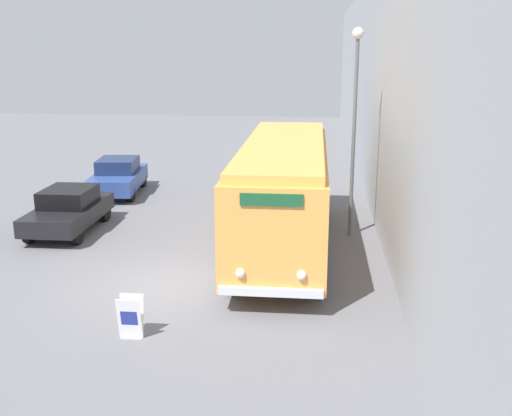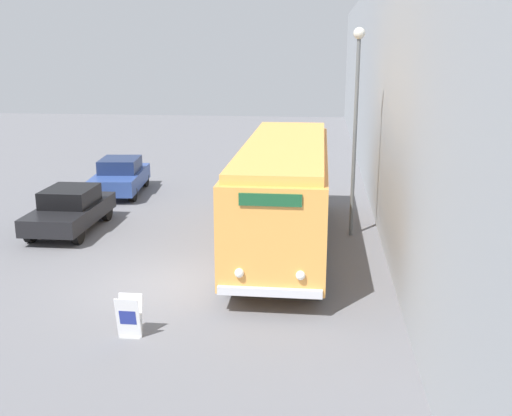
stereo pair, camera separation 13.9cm
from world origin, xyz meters
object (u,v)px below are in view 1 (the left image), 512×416
vintage_bus (284,188)px  parked_car_mid (118,177)px  sign_board (131,318)px  streetlamp (355,105)px  parked_car_near (69,210)px

vintage_bus → parked_car_mid: vintage_bus is taller
sign_board → streetlamp: 10.12m
parked_car_mid → streetlamp: bearing=-32.9°
parked_car_near → parked_car_mid: bearing=90.1°
streetlamp → parked_car_near: size_ratio=1.62×
sign_board → streetlamp: bearing=57.3°
vintage_bus → parked_car_mid: bearing=139.8°
parked_car_mid → parked_car_near: bearing=-95.3°
sign_board → parked_car_near: (-4.42, 7.37, 0.29)m
sign_board → streetlamp: (5.06, 7.88, 3.83)m
vintage_bus → parked_car_near: 7.46m
streetlamp → parked_car_near: bearing=-176.9°
vintage_bus → sign_board: 7.25m
streetlamp → parked_car_mid: size_ratio=1.57×
vintage_bus → sign_board: bearing=-114.2°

